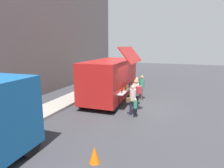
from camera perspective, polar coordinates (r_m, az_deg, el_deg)
ground_plane at (r=11.88m, az=6.64°, el=-6.61°), size 60.00×60.00×0.00m
curb_strip at (r=11.10m, az=-20.96°, el=-8.25°), size 28.00×1.60×0.15m
food_truck_main at (r=12.75m, az=-0.32°, el=1.75°), size 5.99×3.25×3.65m
traffic_cone_orange at (r=6.41m, az=-5.40°, el=-20.72°), size 0.36×0.36×0.55m
trash_bin at (r=17.19m, az=-3.17°, el=0.64°), size 0.60×0.60×0.86m
customer_front_ordering at (r=11.67m, az=7.44°, el=-1.51°), size 0.36×0.36×1.79m
customer_mid_with_backpack at (r=10.85m, az=7.43°, el=-2.33°), size 0.53×0.58×1.80m
customer_rear_waiting at (r=10.07m, az=6.28°, el=-4.10°), size 0.46×0.50×1.66m
customer_extra_browsing at (r=13.05m, az=9.12°, el=-0.40°), size 0.35×0.35×1.70m
child_near_queue at (r=9.87m, az=7.16°, el=-6.72°), size 0.21×0.21×1.02m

